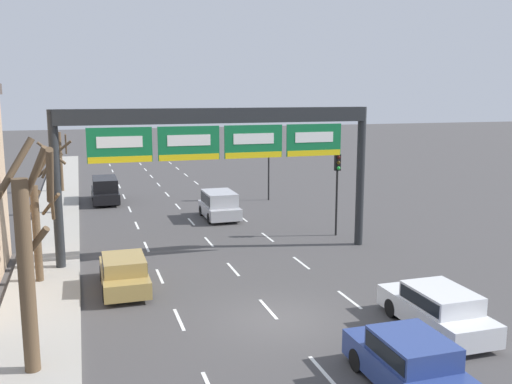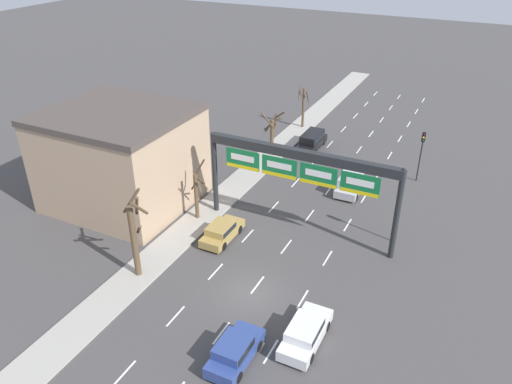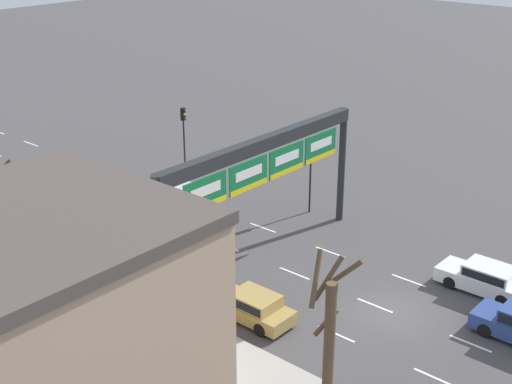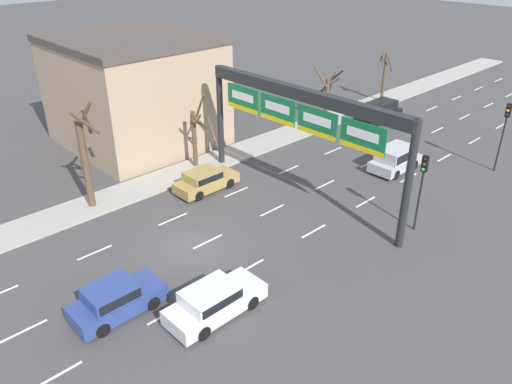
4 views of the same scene
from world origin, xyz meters
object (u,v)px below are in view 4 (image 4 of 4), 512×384
Objects in this scene: car_gold at (205,180)px; tree_bare_second at (196,134)px; car_blue at (115,299)px; traffic_light_mid_block at (505,124)px; tree_bare_furthest at (86,156)px; tree_bare_third at (384,75)px; suv_silver at (395,158)px; car_white at (214,300)px; sign_gantry at (300,111)px; tree_bare_closest at (328,93)px; suv_black at (379,111)px; traffic_light_near_gantry at (422,178)px.

car_gold is 4.13m from tree_bare_second.
car_blue is at bearing -50.79° from tree_bare_second.
tree_bare_furthest reaches higher than traffic_light_mid_block.
tree_bare_third is at bearing 96.89° from car_gold.
suv_silver is 0.86× the size of car_white.
sign_gantry reaches higher than tree_bare_closest.
suv_black is 1.06× the size of car_white.
traffic_light_near_gantry is 15.66m from tree_bare_second.
sign_gantry reaches higher than suv_silver.
traffic_light_mid_block is (-0.24, 11.13, 0.24)m from traffic_light_near_gantry.
traffic_light_near_gantry is at bearing 24.98° from car_gold.
tree_bare_furthest reaches higher than car_white.
tree_bare_furthest is (-9.72, -18.02, 2.46)m from suv_silver.
suv_black is 1.00× the size of traffic_light_mid_block.
car_gold is 1.04× the size of car_blue.
traffic_light_mid_block is (5.07, 26.98, 2.66)m from car_blue.
tree_bare_third reaches higher than tree_bare_closest.
traffic_light_mid_block is 16.67m from tree_bare_third.
sign_gantry is 7.83m from car_gold.
car_gold is at bearing -155.02° from traffic_light_near_gantry.
tree_bare_second reaches higher than traffic_light_near_gantry.
tree_bare_closest reaches higher than car_blue.
sign_gantry is at bearing -163.30° from traffic_light_near_gantry.
car_gold is 0.91× the size of tree_bare_closest.
suv_black is 0.93× the size of tree_bare_second.
car_white is 12.06m from car_gold.
sign_gantry reaches higher than tree_bare_furthest.
car_blue is 0.87× the size of tree_bare_closest.
tree_bare_closest is at bearing 100.84° from car_gold.
suv_silver is 19.06m from car_white.
car_gold is at bearing -120.13° from suv_silver.
traffic_light_near_gantry is 0.93× the size of tree_bare_third.
traffic_light_near_gantry is (5.21, -6.07, 2.29)m from suv_silver.
traffic_light_mid_block is (2.05, 23.90, 2.69)m from car_white.
car_gold is at bearing 65.11° from tree_bare_furthest.
tree_bare_second reaches higher than traffic_light_mid_block.
sign_gantry is at bearing 114.26° from car_white.
traffic_light_near_gantry is (2.29, 12.77, 2.45)m from car_white.
tree_bare_furthest is (-12.64, 0.82, 2.62)m from car_white.
car_gold is 13.44m from traffic_light_near_gantry.
sign_gantry is 8.88m from tree_bare_second.
tree_bare_second is at bearing 150.35° from car_gold.
tree_bare_furthest reaches higher than tree_bare_second.
suv_silver reaches higher than car_blue.
sign_gantry reaches higher than car_gold.
tree_bare_third is at bearing 90.02° from tree_bare_furthest.
car_gold is at bearing -29.65° from tree_bare_second.
suv_black is 1.23× the size of suv_silver.
traffic_light_near_gantry is 18.36m from tree_bare_closest.
car_white is 26.59m from tree_bare_closest.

